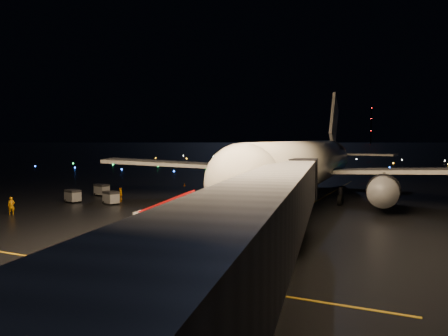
{
  "coord_description": "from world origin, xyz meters",
  "views": [
    {
      "loc": [
        24.94,
        -31.47,
        8.2
      ],
      "look_at": [
        4.79,
        12.0,
        5.0
      ],
      "focal_mm": 35.0,
      "sensor_mm": 36.0,
      "label": 1
    }
  ],
  "objects": [
    {
      "name": "crew_a",
      "position": [
        -15.65,
        1.32,
        0.97
      ],
      "size": [
        0.81,
        0.84,
        1.93
      ],
      "primitive_type": "imported",
      "rotation": [
        0.0,
        0.0,
        0.86
      ],
      "color": "orange",
      "rests_on": "ground"
    },
    {
      "name": "ground",
      "position": [
        0.0,
        300.0,
        0.0
      ],
      "size": [
        2000.0,
        2000.0,
        0.0
      ],
      "primitive_type": "plane",
      "color": "black",
      "rests_on": "ground"
    },
    {
      "name": "belt_loader",
      "position": [
        0.91,
        4.49,
        1.55
      ],
      "size": [
        6.55,
        2.59,
        3.09
      ],
      "primitive_type": null,
      "rotation": [
        0.0,
        0.0,
        0.14
      ],
      "color": "silver",
      "rests_on": "ground"
    },
    {
      "name": "crew_c",
      "position": [
        -11.15,
        14.23,
        0.93
      ],
      "size": [
        0.96,
        1.17,
        1.87
      ],
      "primitive_type": "imported",
      "rotation": [
        0.0,
        0.0,
        -1.02
      ],
      "color": "orange",
      "rests_on": "ground"
    },
    {
      "name": "radio_mast",
      "position": [
        -60.0,
        740.0,
        32.0
      ],
      "size": [
        1.8,
        1.8,
        64.0
      ],
      "primitive_type": "cylinder",
      "color": "black",
      "rests_on": "ground"
    },
    {
      "name": "baggage_cart_2",
      "position": [
        -16.29,
        11.03,
        0.83
      ],
      "size": [
        2.24,
        1.83,
        1.65
      ],
      "primitive_type": "cube",
      "rotation": [
        0.0,
        0.0,
        -0.27
      ],
      "color": "gray",
      "rests_on": "ground"
    },
    {
      "name": "safety_cone_1",
      "position": [
        0.93,
        24.49,
        0.24
      ],
      "size": [
        0.52,
        0.52,
        0.49
      ],
      "primitive_type": "cone",
      "rotation": [
        0.0,
        0.0,
        -0.23
      ],
      "color": "orange",
      "rests_on": "ground"
    },
    {
      "name": "taxiway_lights",
      "position": [
        0.0,
        106.0,
        0.18
      ],
      "size": [
        164.0,
        92.0,
        0.36
      ],
      "primitive_type": null,
      "color": "black",
      "rests_on": "ground"
    },
    {
      "name": "baggage_cart_1",
      "position": [
        -17.47,
        17.95,
        0.83
      ],
      "size": [
        2.19,
        1.72,
        1.66
      ],
      "primitive_type": "cube",
      "rotation": [
        0.0,
        0.0,
        -0.2
      ],
      "color": "gray",
      "rests_on": "ground"
    },
    {
      "name": "baggage_cart_0",
      "position": [
        -10.77,
        11.83,
        0.82
      ],
      "size": [
        2.29,
        1.96,
        1.64
      ],
      "primitive_type": "cube",
      "rotation": [
        0.0,
        0.0,
        -0.37
      ],
      "color": "gray",
      "rests_on": "ground"
    },
    {
      "name": "safety_cone_3",
      "position": [
        -13.03,
        34.11,
        0.27
      ],
      "size": [
        0.59,
        0.59,
        0.53
      ],
      "primitive_type": "cone",
      "rotation": [
        0.0,
        0.0,
        -0.32
      ],
      "color": "orange",
      "rests_on": "ground"
    },
    {
      "name": "safety_cone_0",
      "position": [
        3.75,
        19.31,
        0.26
      ],
      "size": [
        0.57,
        0.57,
        0.52
      ],
      "primitive_type": "cone",
      "rotation": [
        0.0,
        0.0,
        -0.32
      ],
      "color": "orange",
      "rests_on": "ground"
    },
    {
      "name": "pushback_tug",
      "position": [
        9.27,
        -7.01,
        1.1
      ],
      "size": [
        5.15,
        3.79,
        2.2
      ],
      "primitive_type": "cube",
      "rotation": [
        0.0,
        0.0,
        -0.33
      ],
      "color": "silver",
      "rests_on": "ground"
    },
    {
      "name": "airliner",
      "position": [
        11.21,
        25.23,
        8.23
      ],
      "size": [
        61.44,
        58.73,
        16.45
      ],
      "primitive_type": null,
      "rotation": [
        0.0,
        0.0,
        0.06
      ],
      "color": "white",
      "rests_on": "ground"
    },
    {
      "name": "safety_cone_2",
      "position": [
        0.64,
        20.34,
        0.23
      ],
      "size": [
        0.52,
        0.52,
        0.47
      ],
      "primitive_type": "cone",
      "rotation": [
        0.0,
        0.0,
        0.31
      ],
      "color": "orange",
      "rests_on": "ground"
    },
    {
      "name": "lane_centre",
      "position": [
        12.0,
        15.0,
        0.01
      ],
      "size": [
        0.25,
        80.0,
        0.02
      ],
      "primitive_type": "cube",
      "color": "gold",
      "rests_on": "ground"
    }
  ]
}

